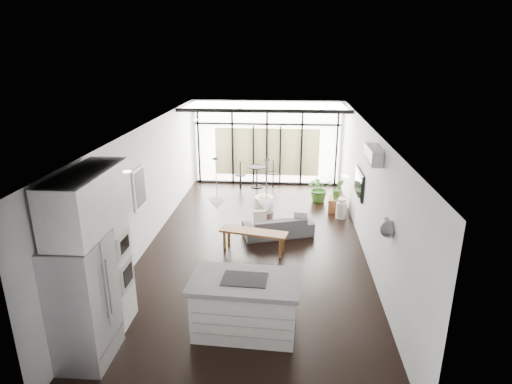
# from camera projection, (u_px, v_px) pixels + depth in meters

# --- Properties ---
(floor) EXTENTS (5.00, 10.00, 0.00)m
(floor) POSITION_uv_depth(u_px,v_px,m) (255.00, 246.00, 10.02)
(floor) COLOR black
(floor) RESTS_ON ground
(ceiling) EXTENTS (5.00, 10.00, 0.00)m
(ceiling) POSITION_uv_depth(u_px,v_px,m) (255.00, 128.00, 9.12)
(ceiling) COLOR silver
(ceiling) RESTS_ON ground
(wall_left) EXTENTS (0.02, 10.00, 2.80)m
(wall_left) POSITION_uv_depth(u_px,v_px,m) (146.00, 187.00, 9.76)
(wall_left) COLOR white
(wall_left) RESTS_ON ground
(wall_right) EXTENTS (0.02, 10.00, 2.80)m
(wall_right) POSITION_uv_depth(u_px,v_px,m) (368.00, 193.00, 9.39)
(wall_right) COLOR white
(wall_right) RESTS_ON ground
(wall_back) EXTENTS (5.00, 0.02, 2.80)m
(wall_back) POSITION_uv_depth(u_px,v_px,m) (267.00, 143.00, 14.29)
(wall_back) COLOR white
(wall_back) RESTS_ON ground
(wall_front) EXTENTS (5.00, 0.02, 2.80)m
(wall_front) POSITION_uv_depth(u_px,v_px,m) (219.00, 329.00, 4.85)
(wall_front) COLOR white
(wall_front) RESTS_ON ground
(glazing) EXTENTS (5.00, 0.20, 2.80)m
(glazing) POSITION_uv_depth(u_px,v_px,m) (267.00, 144.00, 14.18)
(glazing) COLOR black
(glazing) RESTS_ON ground
(skylight) EXTENTS (4.70, 1.90, 0.06)m
(skylight) POSITION_uv_depth(u_px,v_px,m) (266.00, 105.00, 12.91)
(skylight) COLOR silver
(skylight) RESTS_ON ceiling
(neighbour_building) EXTENTS (3.50, 0.02, 1.60)m
(neighbour_building) POSITION_uv_depth(u_px,v_px,m) (267.00, 152.00, 14.34)
(neighbour_building) COLOR beige
(neighbour_building) RESTS_ON ground
(island) EXTENTS (1.79, 1.11, 0.95)m
(island) POSITION_uv_depth(u_px,v_px,m) (245.00, 305.00, 6.91)
(island) COLOR white
(island) RESTS_ON floor
(cooktop) EXTENTS (0.74, 0.51, 0.01)m
(cooktop) POSITION_uv_depth(u_px,v_px,m) (245.00, 279.00, 6.75)
(cooktop) COLOR black
(cooktop) RESTS_ON island
(fridge) EXTENTS (0.74, 0.92, 1.91)m
(fridge) POSITION_uv_depth(u_px,v_px,m) (82.00, 302.00, 6.15)
(fridge) COLOR #ADADB3
(fridge) RESTS_ON floor
(appliance_column) EXTENTS (0.59, 0.62, 2.28)m
(appliance_column) POSITION_uv_depth(u_px,v_px,m) (108.00, 261.00, 6.94)
(appliance_column) COLOR white
(appliance_column) RESTS_ON floor
(upper_cabinets) EXTENTS (0.62, 1.75, 0.86)m
(upper_cabinets) POSITION_uv_depth(u_px,v_px,m) (88.00, 200.00, 6.12)
(upper_cabinets) COLOR white
(upper_cabinets) RESTS_ON wall_left
(pendant_left) EXTENTS (0.26, 0.26, 0.18)m
(pendant_left) POSITION_uv_depth(u_px,v_px,m) (217.00, 205.00, 6.90)
(pendant_left) COLOR silver
(pendant_left) RESTS_ON ceiling
(pendant_right) EXTENTS (0.26, 0.26, 0.18)m
(pendant_right) POSITION_uv_depth(u_px,v_px,m) (266.00, 206.00, 6.84)
(pendant_right) COLOR silver
(pendant_right) RESTS_ON ceiling
(sofa) EXTENTS (1.77, 1.00, 0.66)m
(sofa) POSITION_uv_depth(u_px,v_px,m) (278.00, 223.00, 10.51)
(sofa) COLOR #515153
(sofa) RESTS_ON floor
(console_bench) EXTENTS (1.59, 0.71, 0.50)m
(console_bench) POSITION_uv_depth(u_px,v_px,m) (254.00, 241.00, 9.73)
(console_bench) COLOR brown
(console_bench) RESTS_ON floor
(pouf) EXTENTS (0.61, 0.61, 0.43)m
(pouf) POSITION_uv_depth(u_px,v_px,m) (264.00, 204.00, 12.12)
(pouf) COLOR beige
(pouf) RESTS_ON floor
(crate) EXTENTS (0.55, 0.55, 0.38)m
(crate) POSITION_uv_depth(u_px,v_px,m) (337.00, 205.00, 12.15)
(crate) COLOR brown
(crate) RESTS_ON floor
(plant_tall) EXTENTS (0.95, 1.01, 0.67)m
(plant_tall) POSITION_uv_depth(u_px,v_px,m) (320.00, 191.00, 12.85)
(plant_tall) COLOR #386F27
(plant_tall) RESTS_ON floor
(plant_crate) EXTENTS (0.40, 0.61, 0.25)m
(plant_crate) POSITION_uv_depth(u_px,v_px,m) (338.00, 194.00, 12.05)
(plant_crate) COLOR #386F27
(plant_crate) RESTS_ON crate
(milk_can) EXTENTS (0.32, 0.32, 0.56)m
(milk_can) POSITION_uv_depth(u_px,v_px,m) (341.00, 208.00, 11.62)
(milk_can) COLOR beige
(milk_can) RESTS_ON floor
(bistro_set) EXTENTS (1.62, 0.94, 0.73)m
(bistro_set) POSITION_uv_depth(u_px,v_px,m) (257.00, 176.00, 14.18)
(bistro_set) COLOR black
(bistro_set) RESTS_ON floor
(tv) EXTENTS (0.05, 1.10, 0.65)m
(tv) POSITION_uv_depth(u_px,v_px,m) (359.00, 183.00, 10.37)
(tv) COLOR black
(tv) RESTS_ON wall_right
(ac_unit) EXTENTS (0.22, 0.90, 0.30)m
(ac_unit) POSITION_uv_depth(u_px,v_px,m) (373.00, 155.00, 8.30)
(ac_unit) COLOR silver
(ac_unit) RESTS_ON wall_right
(framed_art) EXTENTS (0.04, 0.70, 0.90)m
(framed_art) POSITION_uv_depth(u_px,v_px,m) (139.00, 188.00, 9.24)
(framed_art) COLOR black
(framed_art) RESTS_ON wall_left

